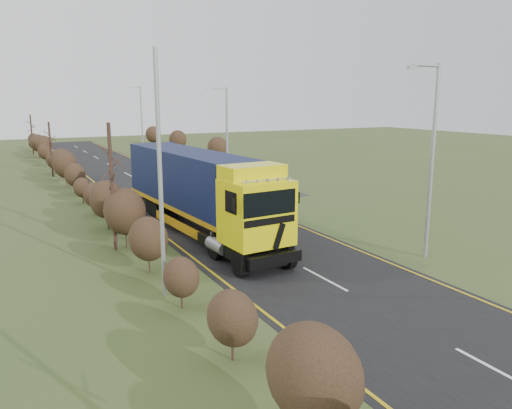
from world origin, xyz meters
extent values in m
plane|color=#3A4F22|center=(0.00, 0.00, 0.00)|extent=(160.00, 160.00, 0.00)
cube|color=black|center=(0.00, 10.00, 0.01)|extent=(8.00, 120.00, 0.02)
cube|color=#282524|center=(6.50, 20.00, 0.01)|extent=(6.00, 18.00, 0.02)
cube|color=gold|center=(-3.70, 10.00, 0.03)|extent=(0.12, 116.00, 0.01)
cube|color=gold|center=(3.70, 10.00, 0.03)|extent=(0.12, 116.00, 0.01)
cube|color=silver|center=(0.00, -12.00, 0.03)|extent=(0.12, 3.00, 0.01)
cube|color=silver|center=(0.00, -4.00, 0.03)|extent=(0.12, 3.00, 0.01)
cube|color=silver|center=(0.00, 4.00, 0.03)|extent=(0.12, 3.00, 0.01)
cube|color=silver|center=(0.00, 12.00, 0.03)|extent=(0.12, 3.00, 0.01)
cube|color=silver|center=(0.00, 20.00, 0.03)|extent=(0.12, 3.00, 0.01)
cube|color=silver|center=(0.00, 28.00, 0.03)|extent=(0.12, 3.00, 0.01)
cube|color=silver|center=(0.00, 36.00, 0.03)|extent=(0.12, 3.00, 0.01)
cube|color=silver|center=(0.00, 44.00, 0.03)|extent=(0.12, 3.00, 0.01)
cube|color=silver|center=(0.00, 52.00, 0.03)|extent=(0.12, 3.00, 0.01)
cube|color=silver|center=(0.00, 60.00, 0.03)|extent=(0.12, 3.00, 0.01)
ellipsoid|color=black|center=(-6.05, -12.00, 1.69)|extent=(1.80, 2.34, 2.07)
ellipsoid|color=black|center=(-5.97, -8.00, 1.26)|extent=(1.34, 1.74, 1.54)
ellipsoid|color=black|center=(-6.02, -4.00, 1.14)|extent=(1.21, 1.57, 1.39)
ellipsoid|color=black|center=(-6.00, 0.00, 1.49)|extent=(1.58, 2.06, 1.82)
ellipsoid|color=black|center=(-5.98, 4.00, 1.84)|extent=(1.96, 2.55, 2.25)
ellipsoid|color=black|center=(-6.03, 8.00, 1.72)|extent=(1.83, 2.38, 2.10)
ellipsoid|color=black|center=(-5.95, 12.00, 1.28)|extent=(1.37, 1.78, 1.57)
ellipsoid|color=black|center=(-6.06, 16.00, 1.13)|extent=(1.20, 1.56, 1.38)
ellipsoid|color=black|center=(-5.92, 20.00, 1.46)|extent=(1.55, 2.02, 1.78)
ellipsoid|color=black|center=(-6.09, 24.00, 1.83)|extent=(1.95, 2.53, 2.24)
ellipsoid|color=black|center=(-5.90, 28.00, 1.74)|extent=(1.85, 2.41, 2.13)
ellipsoid|color=black|center=(-6.12, 32.00, 1.31)|extent=(1.40, 1.81, 1.61)
ellipsoid|color=black|center=(-5.87, 36.00, 1.12)|extent=(1.19, 1.55, 1.37)
ellipsoid|color=black|center=(-6.14, 40.00, 1.43)|extent=(1.52, 1.97, 1.75)
ellipsoid|color=black|center=(-5.84, 44.00, 1.81)|extent=(1.93, 2.51, 2.22)
ellipsoid|color=black|center=(-6.17, 48.00, 1.76)|extent=(1.88, 2.44, 2.16)
ellipsoid|color=black|center=(-5.82, 52.00, 1.34)|extent=(1.43, 1.85, 1.64)
ellipsoid|color=black|center=(-6.19, 56.00, 1.12)|extent=(1.19, 1.55, 1.37)
ellipsoid|color=black|center=(-5.80, 60.00, 1.40)|extent=(1.49, 1.93, 1.71)
cylinder|color=#36231B|center=(-6.50, 4.00, 3.03)|extent=(0.18, 0.18, 6.05)
cylinder|color=#36231B|center=(-6.50, 30.00, 2.53)|extent=(0.18, 0.18, 5.06)
cylinder|color=#36231B|center=(-6.50, 52.00, 2.57)|extent=(0.18, 0.18, 5.15)
cube|color=black|center=(-1.75, -0.51, 0.73)|extent=(2.82, 4.97, 0.47)
cube|color=yellow|center=(-1.75, -1.46, 2.46)|extent=(2.76, 2.47, 2.72)
cube|color=black|center=(-1.75, -2.56, 0.58)|extent=(2.62, 0.29, 0.58)
cube|color=black|center=(-2.19, -2.62, 1.62)|extent=(0.63, 0.06, 1.13)
cube|color=black|center=(-1.31, -2.62, 1.62)|extent=(0.63, 0.06, 1.13)
cube|color=black|center=(-1.75, -2.59, 3.04)|extent=(2.46, 0.22, 1.00)
cube|color=black|center=(-1.75, -2.62, 2.31)|extent=(2.41, 0.18, 0.29)
cube|color=yellow|center=(-1.75, -1.09, 4.12)|extent=(2.71, 1.63, 0.59)
cylinder|color=silver|center=(-1.75, -2.35, 3.93)|extent=(2.30, 0.21, 0.06)
cube|color=black|center=(-3.24, -2.35, 3.09)|extent=(0.09, 0.12, 0.47)
cube|color=black|center=(-0.25, -2.35, 3.09)|extent=(0.09, 0.12, 0.47)
cylinder|color=gray|center=(-2.95, -0.10, 0.79)|extent=(0.67, 1.40, 0.59)
cylinder|color=gray|center=(-0.54, -0.10, 0.79)|extent=(0.67, 1.40, 0.59)
cube|color=orange|center=(-1.75, 6.30, 1.29)|extent=(3.46, 13.34, 0.25)
cube|color=black|center=(-1.75, 6.30, 2.86)|extent=(3.41, 12.92, 2.88)
cube|color=#0F133F|center=(-1.75, 12.71, 2.86)|extent=(2.60, 0.23, 2.88)
cube|color=#0F133F|center=(-1.75, -0.12, 2.86)|extent=(2.60, 0.23, 2.88)
cube|color=black|center=(-1.75, 10.28, 0.68)|extent=(2.65, 3.92, 0.37)
cube|color=orange|center=(-3.02, 5.25, 0.58)|extent=(0.42, 5.75, 0.47)
cube|color=orange|center=(-0.47, 5.25, 0.58)|extent=(0.42, 5.75, 0.47)
cylinder|color=black|center=(-2.85, -2.19, 0.54)|extent=(0.40, 1.11, 1.09)
cylinder|color=black|center=(-0.65, -2.19, 0.54)|extent=(0.40, 1.11, 1.09)
cylinder|color=black|center=(-2.85, 0.43, 0.54)|extent=(0.40, 1.11, 1.09)
cylinder|color=black|center=(-0.65, 0.43, 0.54)|extent=(0.40, 1.11, 1.09)
cylinder|color=black|center=(-2.85, 9.33, 0.54)|extent=(0.40, 1.11, 1.09)
cylinder|color=black|center=(-0.65, 9.33, 0.54)|extent=(0.40, 1.11, 1.09)
cylinder|color=black|center=(-2.85, 10.38, 0.54)|extent=(0.40, 1.11, 1.09)
cylinder|color=black|center=(-0.65, 10.38, 0.54)|extent=(0.40, 1.11, 1.09)
cylinder|color=black|center=(-2.85, 11.43, 0.54)|extent=(0.40, 1.11, 1.09)
cylinder|color=black|center=(-0.65, 11.43, 0.54)|extent=(0.40, 1.11, 1.09)
imported|color=#A71308|center=(6.35, 16.40, 0.58)|extent=(2.27, 3.63, 1.15)
imported|color=#0A0A39|center=(6.65, 24.88, 0.69)|extent=(3.55, 4.28, 1.38)
cylinder|color=#949899|center=(5.80, -3.78, 4.31)|extent=(0.18, 0.18, 8.61)
cylinder|color=#949899|center=(5.03, -3.78, 8.47)|extent=(1.53, 0.12, 0.12)
cube|color=#949899|center=(4.27, -3.78, 8.37)|extent=(0.43, 0.17, 0.13)
cylinder|color=#949899|center=(5.03, 16.19, 4.01)|extent=(0.18, 0.18, 8.02)
cylinder|color=#949899|center=(4.32, 16.19, 7.89)|extent=(1.43, 0.12, 0.12)
cube|color=#949899|center=(3.61, 16.19, 7.80)|extent=(0.40, 0.16, 0.12)
cylinder|color=#949899|center=(5.80, 43.63, 4.33)|extent=(0.18, 0.18, 8.66)
cylinder|color=#949899|center=(5.03, 43.63, 8.52)|extent=(1.54, 0.12, 0.12)
cube|color=#949899|center=(4.26, 43.63, 8.42)|extent=(0.43, 0.17, 0.13)
cylinder|color=#949899|center=(-6.16, -2.53, 4.41)|extent=(0.16, 0.16, 8.81)
cylinder|color=#949899|center=(4.20, 13.22, 0.94)|extent=(0.08, 0.08, 1.87)
cylinder|color=red|center=(4.20, 13.19, 1.87)|extent=(0.60, 0.04, 0.60)
cylinder|color=white|center=(4.20, 13.17, 1.87)|extent=(0.45, 0.02, 0.45)
cylinder|color=#949899|center=(5.80, 23.04, 0.77)|extent=(0.08, 0.08, 1.53)
cube|color=#CAB40B|center=(5.80, 22.99, 1.64)|extent=(0.78, 0.04, 0.78)
camera|label=1|loc=(-11.32, -19.48, 7.10)|focal=35.00mm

